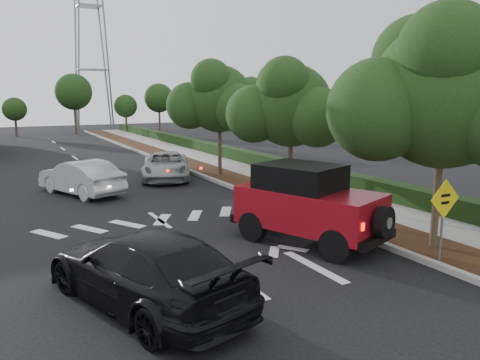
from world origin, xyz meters
TOP-DOWN VIEW (x-y plane):
  - ground at (0.00, 0.00)m, footprint 120.00×120.00m
  - curb at (4.60, 12.00)m, footprint 0.20×70.00m
  - planting_strip at (5.60, 12.00)m, footprint 1.80×70.00m
  - sidewalk at (7.50, 12.00)m, footprint 2.00×70.00m
  - hedge at (8.90, 12.00)m, footprint 0.80×70.00m
  - transmission_tower at (6.00, 48.00)m, footprint 7.00×4.00m
  - street_tree_near at (5.60, -0.50)m, footprint 3.80×3.80m
  - street_tree_mid at (5.60, 6.50)m, footprint 3.20×3.20m
  - street_tree_far at (5.60, 13.00)m, footprint 3.40×3.40m
  - red_jeep at (2.89, 1.79)m, footprint 3.27×4.60m
  - silver_suv_ahead at (2.79, 13.41)m, footprint 3.72×5.31m
  - black_suv_oncoming at (-2.28, -0.11)m, footprint 3.56×5.62m
  - silver_sedan_oncoming at (-1.60, 11.56)m, footprint 3.13×4.70m
  - speed_hump_sign at (4.80, -1.38)m, footprint 0.97×0.08m

SIDE VIEW (x-z plane):
  - ground at x=0.00m, z-range 0.00..0.00m
  - transmission_tower at x=6.00m, z-range -14.00..14.00m
  - street_tree_near at x=5.60m, z-range -2.96..2.96m
  - street_tree_mid at x=5.60m, z-range -2.66..2.66m
  - street_tree_far at x=5.60m, z-range -2.81..2.81m
  - planting_strip at x=5.60m, z-range 0.00..0.12m
  - sidewalk at x=7.50m, z-range 0.00..0.12m
  - curb at x=4.60m, z-range 0.00..0.15m
  - hedge at x=8.90m, z-range 0.00..0.80m
  - silver_suv_ahead at x=2.79m, z-range 0.00..1.35m
  - silver_sedan_oncoming at x=-1.60m, z-range 0.00..1.47m
  - black_suv_oncoming at x=-2.28m, z-range 0.00..1.52m
  - red_jeep at x=2.89m, z-range 0.02..2.27m
  - speed_hump_sign at x=4.80m, z-range 0.40..2.47m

